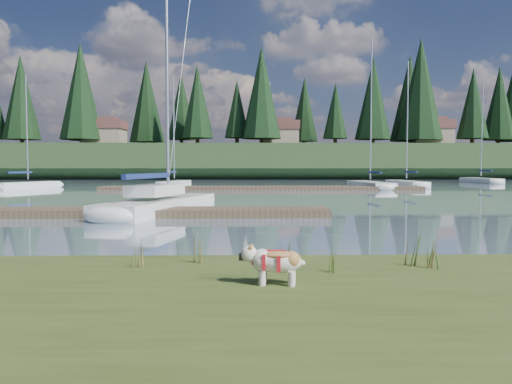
{
  "coord_description": "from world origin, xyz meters",
  "views": [
    {
      "loc": [
        0.88,
        -10.38,
        1.95
      ],
      "look_at": [
        1.04,
        -0.5,
        1.43
      ],
      "focal_mm": 35.0,
      "sensor_mm": 36.0,
      "label": 1
    }
  ],
  "objects": [
    {
      "name": "ground",
      "position": [
        0.0,
        30.0,
        0.0
      ],
      "size": [
        200.0,
        200.0,
        0.0
      ],
      "primitive_type": "plane",
      "color": "#7B92A6",
      "rests_on": "ground"
    },
    {
      "name": "bank",
      "position": [
        0.0,
        -6.0,
        0.17
      ],
      "size": [
        60.0,
        9.0,
        0.35
      ],
      "primitive_type": "cube",
      "color": "#3B4A1C",
      "rests_on": "ground"
    },
    {
      "name": "ridge",
      "position": [
        0.0,
        73.0,
        2.5
      ],
      "size": [
        200.0,
        20.0,
        5.0
      ],
      "primitive_type": "cube",
      "color": "#1F3419",
      "rests_on": "ground"
    },
    {
      "name": "bulldog",
      "position": [
        1.25,
        -3.72,
        0.67
      ],
      "size": [
        0.88,
        0.43,
        0.52
      ],
      "rotation": [
        0.0,
        0.0,
        3.01
      ],
      "color": "silver",
      "rests_on": "bank"
    },
    {
      "name": "sailboat_main",
      "position": [
        -2.64,
        11.48,
        0.42
      ],
      "size": [
        4.25,
        9.83,
        13.82
      ],
      "rotation": [
        0.0,
        0.0,
        1.32
      ],
      "color": "silver",
      "rests_on": "ground"
    },
    {
      "name": "dock_near",
      "position": [
        -4.0,
        9.0,
        0.15
      ],
      "size": [
        16.0,
        2.0,
        0.3
      ],
      "primitive_type": "cube",
      "color": "#4C3D2C",
      "rests_on": "ground"
    },
    {
      "name": "dock_far",
      "position": [
        2.0,
        30.0,
        0.15
      ],
      "size": [
        26.0,
        2.2,
        0.3
      ],
      "primitive_type": "cube",
      "color": "#4C3D2C",
      "rests_on": "ground"
    },
    {
      "name": "sailboat_bg_0",
      "position": [
        -17.83,
        33.46,
        0.33
      ],
      "size": [
        4.15,
        6.61,
        9.89
      ],
      "rotation": [
        0.0,
        0.0,
        1.11
      ],
      "color": "silver",
      "rests_on": "ground"
    },
    {
      "name": "sailboat_bg_1",
      "position": [
        -5.78,
        36.26,
        0.33
      ],
      "size": [
        2.59,
        6.98,
        10.34
      ],
      "rotation": [
        0.0,
        0.0,
        1.38
      ],
      "color": "silver",
      "rests_on": "ground"
    },
    {
      "name": "sailboat_bg_3",
      "position": [
        11.57,
        33.93,
        0.32
      ],
      "size": [
        2.54,
        9.23,
        13.26
      ],
      "rotation": [
        0.0,
        0.0,
        1.65
      ],
      "color": "silver",
      "rests_on": "ground"
    },
    {
      "name": "sailboat_bg_4",
      "position": [
        15.61,
        36.42,
        0.33
      ],
      "size": [
        2.13,
        8.04,
        11.71
      ],
      "rotation": [
        0.0,
        0.0,
        1.64
      ],
      "color": "silver",
      "rests_on": "ground"
    },
    {
      "name": "sailboat_bg_5",
      "position": [
        27.75,
        47.3,
        0.32
      ],
      "size": [
        1.84,
        8.38,
        11.88
      ],
      "rotation": [
        0.0,
        0.0,
        1.59
      ],
      "color": "silver",
      "rests_on": "ground"
    },
    {
      "name": "weed_0",
      "position": [
        0.07,
        -2.17,
        0.6
      ],
      "size": [
        0.17,
        0.14,
        0.61
      ],
      "color": "#475B23",
      "rests_on": "bank"
    },
    {
      "name": "weed_1",
      "position": [
        1.47,
        -2.09,
        0.55
      ],
      "size": [
        0.17,
        0.14,
        0.48
      ],
      "color": "#475B23",
      "rests_on": "bank"
    },
    {
      "name": "weed_2",
      "position": [
        3.53,
        -2.52,
        0.61
      ],
      "size": [
        0.17,
        0.14,
        0.62
      ],
      "color": "#475B23",
      "rests_on": "bank"
    },
    {
      "name": "weed_3",
      "position": [
        -0.81,
        -2.55,
        0.54
      ],
      "size": [
        0.17,
        0.14,
        0.45
      ],
      "color": "#475B23",
      "rests_on": "bank"
    },
    {
      "name": "weed_4",
      "position": [
        2.16,
        -2.99,
        0.52
      ],
      "size": [
        0.17,
        0.14,
        0.4
      ],
      "color": "#475B23",
      "rests_on": "bank"
    },
    {
      "name": "weed_5",
      "position": [
        3.73,
        -2.68,
        0.61
      ],
      "size": [
        0.17,
        0.14,
        0.61
      ],
      "color": "#475B23",
      "rests_on": "bank"
    },
    {
      "name": "mud_lip",
      "position": [
        0.0,
        -1.6,
        0.07
      ],
      "size": [
        60.0,
        0.5,
        0.14
      ],
      "primitive_type": "cube",
      "color": "#33281C",
      "rests_on": "ground"
    },
    {
      "name": "conifer_2",
      "position": [
        -25.0,
        68.0,
        13.54
      ],
      "size": [
        6.6,
        6.6,
        16.05
      ],
      "color": "#382619",
      "rests_on": "ridge"
    },
    {
      "name": "conifer_3",
      "position": [
        -10.0,
        72.0,
        11.74
      ],
      "size": [
        4.84,
        4.84,
        12.25
      ],
      "color": "#382619",
      "rests_on": "ridge"
    },
    {
      "name": "conifer_4",
      "position": [
        3.0,
        66.0,
        13.09
      ],
      "size": [
        6.16,
        6.16,
        15.1
      ],
      "color": "#382619",
      "rests_on": "ridge"
    },
    {
      "name": "conifer_5",
      "position": [
        15.0,
        70.0,
        10.83
      ],
      "size": [
        3.96,
        3.96,
        10.35
      ],
      "color": "#382619",
      "rests_on": "ridge"
    },
    {
      "name": "conifer_6",
      "position": [
        28.0,
        68.0,
        13.99
      ],
      "size": [
        7.04,
        7.04,
        17.0
      ],
      "color": "#382619",
      "rests_on": "ridge"
    },
    {
      "name": "conifer_7",
      "position": [
        42.0,
        71.0,
        12.19
      ],
      "size": [
        5.28,
        5.28,
        13.2
      ],
      "color": "#382619",
      "rests_on": "ridge"
    },
    {
      "name": "house_0",
      "position": [
        -22.0,
        70.0,
        7.31
      ],
      "size": [
        6.3,
        5.3,
        4.65
      ],
      "color": "gray",
      "rests_on": "ridge"
    },
    {
      "name": "house_1",
      "position": [
        6.0,
        71.0,
        7.31
      ],
      "size": [
        6.3,
        5.3,
        4.65
      ],
      "color": "gray",
      "rests_on": "ridge"
    },
    {
      "name": "house_2",
      "position": [
        30.0,
        69.0,
        7.31
      ],
      "size": [
        6.3,
        5.3,
        4.65
      ],
      "color": "gray",
      "rests_on": "ridge"
    }
  ]
}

